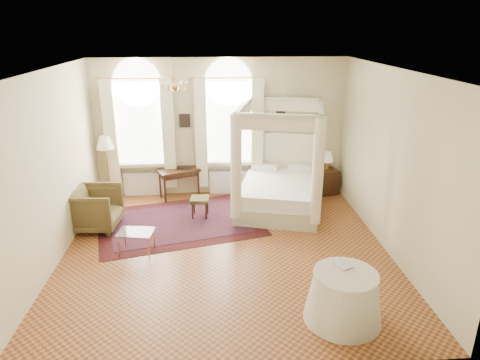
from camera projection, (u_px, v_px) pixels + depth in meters
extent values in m
plane|color=#A45E2F|center=(226.00, 250.00, 8.06)|extent=(6.00, 6.00, 0.00)
plane|color=beige|center=(220.00, 128.00, 10.30)|extent=(6.00, 0.00, 6.00)
plane|color=beige|center=(235.00, 252.00, 4.68)|extent=(6.00, 0.00, 6.00)
plane|color=beige|center=(50.00, 171.00, 7.30)|extent=(0.00, 6.00, 6.00)
plane|color=beige|center=(392.00, 163.00, 7.69)|extent=(0.00, 6.00, 6.00)
plane|color=white|center=(224.00, 70.00, 6.93)|extent=(6.00, 6.00, 0.00)
cube|color=white|center=(140.00, 123.00, 10.10)|extent=(1.10, 0.04, 1.90)
cylinder|color=white|center=(137.00, 83.00, 9.78)|extent=(1.10, 0.04, 1.10)
cube|color=white|center=(143.00, 164.00, 10.35)|extent=(1.32, 0.24, 0.08)
cube|color=white|center=(111.00, 136.00, 9.98)|extent=(0.28, 0.14, 2.60)
cube|color=white|center=(169.00, 135.00, 10.07)|extent=(0.28, 0.14, 2.60)
cube|color=white|center=(145.00, 184.00, 10.55)|extent=(1.00, 0.12, 0.58)
cube|color=white|center=(229.00, 122.00, 10.24)|extent=(1.10, 0.04, 1.90)
cylinder|color=white|center=(228.00, 82.00, 9.91)|extent=(1.10, 0.04, 1.10)
cube|color=white|center=(229.00, 163.00, 10.49)|extent=(1.32, 0.24, 0.08)
cube|color=white|center=(201.00, 134.00, 10.12)|extent=(0.28, 0.14, 2.60)
cube|color=white|center=(257.00, 133.00, 10.21)|extent=(0.28, 0.14, 2.60)
cube|color=white|center=(229.00, 182.00, 10.69)|extent=(1.00, 0.12, 0.58)
cylinder|color=#C08A40|center=(174.00, 75.00, 8.06)|extent=(0.02, 0.02, 0.40)
sphere|color=#C08A40|center=(175.00, 87.00, 8.14)|extent=(0.16, 0.16, 0.16)
sphere|color=beige|center=(186.00, 83.00, 8.13)|extent=(0.07, 0.07, 0.07)
sphere|color=beige|center=(181.00, 82.00, 8.30)|extent=(0.07, 0.07, 0.07)
sphere|color=beige|center=(170.00, 82.00, 8.29)|extent=(0.07, 0.07, 0.07)
sphere|color=beige|center=(163.00, 83.00, 8.10)|extent=(0.07, 0.07, 0.07)
sphere|color=beige|center=(168.00, 84.00, 7.93)|extent=(0.07, 0.07, 0.07)
sphere|color=beige|center=(180.00, 84.00, 7.94)|extent=(0.07, 0.07, 0.07)
cube|color=black|center=(185.00, 121.00, 10.15)|extent=(0.26, 0.03, 0.32)
cube|color=black|center=(281.00, 115.00, 10.27)|extent=(0.22, 0.03, 0.26)
cube|color=#B9BC99|center=(279.00, 201.00, 9.78)|extent=(2.21, 2.51, 0.37)
cube|color=white|center=(279.00, 188.00, 9.67)|extent=(2.09, 2.39, 0.29)
cube|color=white|center=(283.00, 158.00, 10.49)|extent=(1.72, 0.50, 1.23)
cube|color=#B9BC99|center=(251.00, 146.00, 10.52)|extent=(0.11, 0.11, 2.36)
cube|color=#B9BC99|center=(318.00, 149.00, 10.26)|extent=(0.11, 0.11, 2.36)
cube|color=#B9BC99|center=(236.00, 173.00, 8.63)|extent=(0.11, 0.11, 2.36)
cube|color=#B9BC99|center=(317.00, 177.00, 8.37)|extent=(0.11, 0.11, 2.36)
cube|color=#B9BC99|center=(286.00, 99.00, 9.98)|extent=(1.72, 0.50, 0.08)
cube|color=#B9BC99|center=(278.00, 116.00, 8.10)|extent=(1.72, 0.50, 0.08)
cube|color=#B9BC99|center=(244.00, 105.00, 9.17)|extent=(0.59, 2.12, 0.08)
cube|color=#B9BC99|center=(321.00, 108.00, 8.91)|extent=(0.59, 2.12, 0.08)
cube|color=white|center=(285.00, 105.00, 10.03)|extent=(1.77, 0.47, 0.29)
cube|color=white|center=(278.00, 124.00, 8.15)|extent=(1.77, 0.47, 0.29)
cube|color=white|center=(244.00, 112.00, 9.22)|extent=(0.57, 2.17, 0.29)
cube|color=white|center=(321.00, 115.00, 8.96)|extent=(0.57, 2.17, 0.29)
cylinder|color=white|center=(236.00, 168.00, 8.60)|extent=(0.23, 0.23, 2.16)
cylinder|color=white|center=(318.00, 172.00, 8.34)|extent=(0.23, 0.23, 2.16)
cube|color=#32190D|center=(327.00, 182.00, 10.65)|extent=(0.53, 0.50, 0.63)
cylinder|color=#C08A40|center=(327.00, 165.00, 10.55)|extent=(0.13, 0.13, 0.22)
cone|color=beige|center=(327.00, 157.00, 10.48)|extent=(0.30, 0.30, 0.24)
cube|color=#32190D|center=(179.00, 171.00, 10.28)|extent=(1.08, 0.84, 0.06)
cube|color=#32190D|center=(179.00, 174.00, 10.31)|extent=(0.95, 0.71, 0.10)
cylinder|color=#32190D|center=(160.00, 185.00, 10.38)|extent=(0.05, 0.05, 0.67)
cylinder|color=#32190D|center=(193.00, 179.00, 10.75)|extent=(0.05, 0.05, 0.67)
cylinder|color=#32190D|center=(165.00, 190.00, 10.06)|extent=(0.05, 0.05, 0.67)
cylinder|color=#32190D|center=(198.00, 184.00, 10.43)|extent=(0.05, 0.05, 0.67)
imported|color=black|center=(185.00, 167.00, 10.39)|extent=(0.42, 0.35, 0.03)
cube|color=#423C1C|center=(200.00, 199.00, 9.30)|extent=(0.43, 0.43, 0.08)
cylinder|color=#32190D|center=(193.00, 212.00, 9.24)|extent=(0.04, 0.04, 0.37)
cylinder|color=#32190D|center=(206.00, 212.00, 9.24)|extent=(0.04, 0.04, 0.37)
cylinder|color=#32190D|center=(194.00, 206.00, 9.52)|extent=(0.04, 0.04, 0.37)
cylinder|color=#32190D|center=(207.00, 206.00, 9.52)|extent=(0.04, 0.04, 0.37)
imported|color=#4C4020|center=(95.00, 208.00, 8.78)|extent=(1.04, 1.02, 0.88)
cube|color=white|center=(136.00, 232.00, 7.81)|extent=(0.70, 0.54, 0.02)
cylinder|color=#C08A40|center=(119.00, 247.00, 7.73)|extent=(0.03, 0.03, 0.43)
cylinder|color=#C08A40|center=(148.00, 248.00, 7.69)|extent=(0.03, 0.03, 0.43)
cylinder|color=#C08A40|center=(125.00, 237.00, 8.07)|extent=(0.03, 0.03, 0.43)
cylinder|color=#C08A40|center=(154.00, 238.00, 8.03)|extent=(0.03, 0.03, 0.43)
cylinder|color=#C08A40|center=(111.00, 198.00, 10.41)|extent=(0.28, 0.28, 0.03)
cylinder|color=#C08A40|center=(108.00, 172.00, 10.18)|extent=(0.04, 0.04, 1.38)
cone|color=beige|center=(105.00, 142.00, 9.92)|extent=(0.40, 0.40, 0.29)
cube|color=#441012|center=(179.00, 222.00, 9.17)|extent=(3.83, 3.15, 0.01)
cube|color=black|center=(179.00, 222.00, 9.17)|extent=(3.19, 2.51, 0.01)
cone|color=white|center=(344.00, 298.00, 6.05)|extent=(1.11, 1.11, 0.71)
cylinder|color=white|center=(346.00, 275.00, 5.92)|extent=(0.91, 0.91, 0.04)
imported|color=black|center=(337.00, 266.00, 6.06)|extent=(0.27, 0.31, 0.02)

